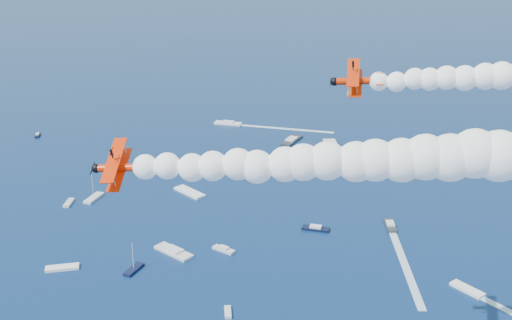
# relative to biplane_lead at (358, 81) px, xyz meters

# --- Properties ---
(biplane_lead) EXTENTS (8.68, 10.43, 8.05)m
(biplane_lead) POSITION_rel_biplane_lead_xyz_m (0.00, 0.00, 0.00)
(biplane_lead) COLOR red
(biplane_trail) EXTENTS (7.23, 8.74, 7.45)m
(biplane_trail) POSITION_rel_biplane_lead_xyz_m (-27.39, -32.35, -2.78)
(biplane_trail) COLOR #F12A05
(smoke_trail_trail) EXTENTS (64.19, 8.79, 11.73)m
(smoke_trail_trail) POSITION_rel_biplane_lead_xyz_m (4.21, -31.86, -0.36)
(smoke_trail_trail) COLOR white
(spectator_boats) EXTENTS (189.57, 167.48, 0.70)m
(spectator_boats) POSITION_rel_biplane_lead_xyz_m (-23.45, 89.02, -59.90)
(spectator_boats) COLOR #292D37
(spectator_boats) RESTS_ON ground
(boat_wakes) EXTENTS (205.98, 148.68, 0.04)m
(boat_wakes) POSITION_rel_biplane_lead_xyz_m (-21.67, 63.74, -60.22)
(boat_wakes) COLOR white
(boat_wakes) RESTS_ON ground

